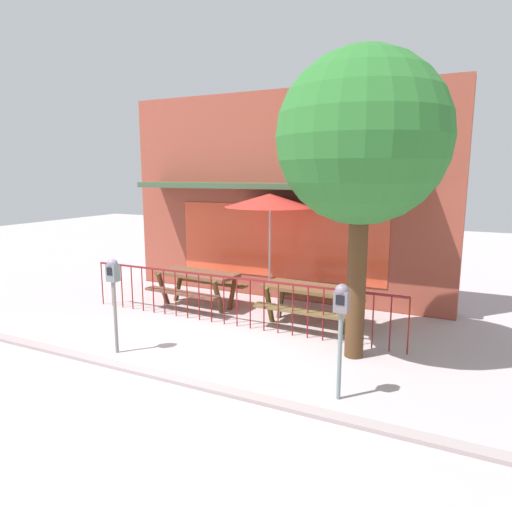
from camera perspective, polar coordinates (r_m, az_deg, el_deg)
ground at (r=7.53m, az=-10.07°, el=-12.49°), size 40.00×40.00×0.00m
pub_storefront at (r=10.68m, az=3.20°, el=7.38°), size 7.83×1.39×4.74m
patio_fence_front at (r=8.75m, az=-3.25°, el=-4.53°), size 6.60×0.04×0.97m
picnic_table_left at (r=10.05m, az=-7.37°, el=-2.96°), size 1.87×1.46×0.79m
picnic_table_right at (r=8.81m, az=6.81°, el=-4.84°), size 1.86×1.43×0.79m
patio_umbrella at (r=9.67m, az=1.76°, el=6.89°), size 1.94×1.94×2.49m
parking_meter_near at (r=7.63m, az=-17.44°, el=-2.96°), size 0.18×0.17×1.57m
parking_meter_far at (r=5.87m, az=10.62°, el=-6.78°), size 0.18×0.17×1.54m
street_tree at (r=7.12m, az=13.15°, el=13.99°), size 2.59×2.59×4.71m
curb_edge at (r=7.06m, az=-13.34°, el=-14.23°), size 10.96×0.20×0.11m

